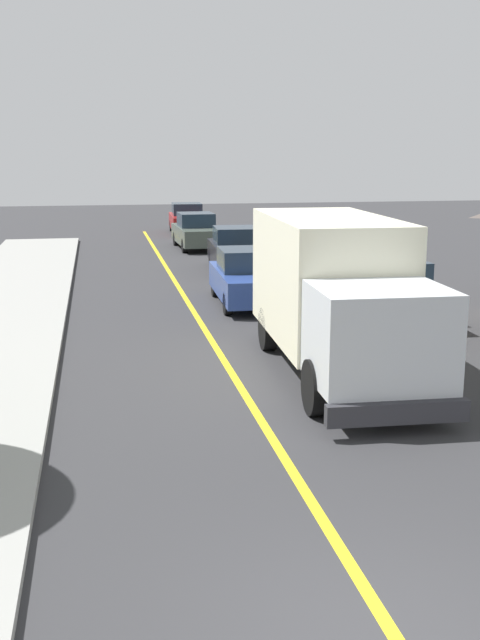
% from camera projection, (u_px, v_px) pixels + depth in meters
% --- Properties ---
extents(centre_line_yellow, '(0.16, 56.00, 0.01)m').
position_uv_depth(centre_line_yellow, '(225.00, 362.00, 16.85)').
color(centre_line_yellow, gold).
rests_on(centre_line_yellow, ground).
extents(box_truck, '(2.66, 7.26, 3.20)m').
position_uv_depth(box_truck, '(336.00, 289.00, 15.77)').
color(box_truck, '#F2EDCC').
rests_on(box_truck, ground).
extents(parked_car_near, '(1.93, 4.45, 1.67)m').
position_uv_depth(parked_car_near, '(247.00, 278.00, 23.01)').
color(parked_car_near, '#2D4793').
rests_on(parked_car_near, ground).
extents(parked_car_mid, '(2.01, 4.48, 1.67)m').
position_uv_depth(parked_car_mid, '(236.00, 250.00, 29.43)').
color(parked_car_mid, black).
rests_on(parked_car_mid, ground).
extents(parked_car_far, '(1.95, 4.46, 1.67)m').
position_uv_depth(parked_car_far, '(196.00, 232.00, 36.04)').
color(parked_car_far, '#4C564C').
rests_on(parked_car_far, ground).
extents(parked_car_furthest, '(1.96, 4.46, 1.67)m').
position_uv_depth(parked_car_furthest, '(187.00, 219.00, 42.60)').
color(parked_car_furthest, maroon).
rests_on(parked_car_furthest, ground).
extents(parked_van_across, '(1.86, 4.43, 1.67)m').
position_uv_depth(parked_van_across, '(390.00, 291.00, 20.97)').
color(parked_van_across, '#B7B7BC').
rests_on(parked_van_across, ground).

